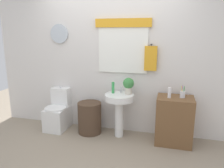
{
  "coord_description": "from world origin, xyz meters",
  "views": [
    {
      "loc": [
        0.96,
        -2.52,
        1.73
      ],
      "look_at": [
        0.08,
        0.8,
        0.92
      ],
      "focal_mm": 34.86,
      "sensor_mm": 36.0,
      "label": 1
    }
  ],
  "objects_px": {
    "wooden_cabinet": "(174,120)",
    "lotion_bottle": "(169,93)",
    "potted_plant": "(128,85)",
    "pedestal_sink": "(119,105)",
    "toilet": "(58,113)",
    "soap_bottle": "(113,88)",
    "toothbrush_cup": "(183,94)",
    "laundry_hamper": "(90,118)"
  },
  "relations": [
    {
      "from": "wooden_cabinet",
      "to": "toothbrush_cup",
      "type": "relative_size",
      "value": 4.1
    },
    {
      "from": "soap_bottle",
      "to": "laundry_hamper",
      "type": "bearing_deg",
      "value": -173.11
    },
    {
      "from": "toilet",
      "to": "soap_bottle",
      "type": "xyz_separation_m",
      "value": [
        1.04,
        0.02,
        0.55
      ]
    },
    {
      "from": "laundry_hamper",
      "to": "pedestal_sink",
      "type": "distance_m",
      "value": 0.6
    },
    {
      "from": "laundry_hamper",
      "to": "toothbrush_cup",
      "type": "xyz_separation_m",
      "value": [
        1.53,
        0.02,
        0.54
      ]
    },
    {
      "from": "toilet",
      "to": "laundry_hamper",
      "type": "bearing_deg",
      "value": -3.04
    },
    {
      "from": "soap_bottle",
      "to": "toothbrush_cup",
      "type": "distance_m",
      "value": 1.11
    },
    {
      "from": "pedestal_sink",
      "to": "laundry_hamper",
      "type": "bearing_deg",
      "value": 180.0
    },
    {
      "from": "potted_plant",
      "to": "pedestal_sink",
      "type": "bearing_deg",
      "value": -156.8
    },
    {
      "from": "pedestal_sink",
      "to": "lotion_bottle",
      "type": "xyz_separation_m",
      "value": [
        0.8,
        -0.04,
        0.29
      ]
    },
    {
      "from": "pedestal_sink",
      "to": "toilet",
      "type": "bearing_deg",
      "value": 178.36
    },
    {
      "from": "laundry_hamper",
      "to": "wooden_cabinet",
      "type": "height_order",
      "value": "wooden_cabinet"
    },
    {
      "from": "potted_plant",
      "to": "toothbrush_cup",
      "type": "xyz_separation_m",
      "value": [
        0.85,
        -0.04,
        -0.09
      ]
    },
    {
      "from": "wooden_cabinet",
      "to": "potted_plant",
      "type": "height_order",
      "value": "potted_plant"
    },
    {
      "from": "soap_bottle",
      "to": "lotion_bottle",
      "type": "height_order",
      "value": "soap_bottle"
    },
    {
      "from": "wooden_cabinet",
      "to": "toilet",
      "type": "bearing_deg",
      "value": 179.07
    },
    {
      "from": "pedestal_sink",
      "to": "wooden_cabinet",
      "type": "distance_m",
      "value": 0.91
    },
    {
      "from": "lotion_bottle",
      "to": "laundry_hamper",
      "type": "bearing_deg",
      "value": 178.28
    },
    {
      "from": "toothbrush_cup",
      "to": "laundry_hamper",
      "type": "bearing_deg",
      "value": -179.25
    },
    {
      "from": "wooden_cabinet",
      "to": "lotion_bottle",
      "type": "relative_size",
      "value": 4.6
    },
    {
      "from": "lotion_bottle",
      "to": "toothbrush_cup",
      "type": "distance_m",
      "value": 0.21
    },
    {
      "from": "laundry_hamper",
      "to": "lotion_bottle",
      "type": "xyz_separation_m",
      "value": [
        1.33,
        -0.04,
        0.57
      ]
    },
    {
      "from": "potted_plant",
      "to": "toothbrush_cup",
      "type": "height_order",
      "value": "potted_plant"
    },
    {
      "from": "soap_bottle",
      "to": "potted_plant",
      "type": "height_order",
      "value": "potted_plant"
    },
    {
      "from": "toilet",
      "to": "wooden_cabinet",
      "type": "xyz_separation_m",
      "value": [
        2.06,
        -0.03,
        0.09
      ]
    },
    {
      "from": "toilet",
      "to": "potted_plant",
      "type": "height_order",
      "value": "potted_plant"
    },
    {
      "from": "wooden_cabinet",
      "to": "potted_plant",
      "type": "relative_size",
      "value": 2.76
    },
    {
      "from": "laundry_hamper",
      "to": "toothbrush_cup",
      "type": "distance_m",
      "value": 1.62
    },
    {
      "from": "toilet",
      "to": "laundry_hamper",
      "type": "xyz_separation_m",
      "value": [
        0.63,
        -0.03,
        -0.01
      ]
    },
    {
      "from": "laundry_hamper",
      "to": "soap_bottle",
      "type": "distance_m",
      "value": 0.7
    },
    {
      "from": "wooden_cabinet",
      "to": "toothbrush_cup",
      "type": "xyz_separation_m",
      "value": [
        0.1,
        0.02,
        0.43
      ]
    },
    {
      "from": "toilet",
      "to": "soap_bottle",
      "type": "bearing_deg",
      "value": 0.92
    },
    {
      "from": "wooden_cabinet",
      "to": "lotion_bottle",
      "type": "distance_m",
      "value": 0.47
    },
    {
      "from": "toothbrush_cup",
      "to": "pedestal_sink",
      "type": "bearing_deg",
      "value": -178.85
    },
    {
      "from": "wooden_cabinet",
      "to": "potted_plant",
      "type": "xyz_separation_m",
      "value": [
        -0.76,
        0.06,
        0.52
      ]
    },
    {
      "from": "pedestal_sink",
      "to": "soap_bottle",
      "type": "bearing_deg",
      "value": 157.38
    },
    {
      "from": "laundry_hamper",
      "to": "pedestal_sink",
      "type": "xyz_separation_m",
      "value": [
        0.53,
        0.0,
        0.28
      ]
    },
    {
      "from": "pedestal_sink",
      "to": "potted_plant",
      "type": "xyz_separation_m",
      "value": [
        0.14,
        0.06,
        0.35
      ]
    },
    {
      "from": "toilet",
      "to": "laundry_hamper",
      "type": "relative_size",
      "value": 1.37
    },
    {
      "from": "laundry_hamper",
      "to": "pedestal_sink",
      "type": "bearing_deg",
      "value": 0.0
    },
    {
      "from": "toilet",
      "to": "soap_bottle",
      "type": "relative_size",
      "value": 3.97
    },
    {
      "from": "laundry_hamper",
      "to": "pedestal_sink",
      "type": "relative_size",
      "value": 0.74
    }
  ]
}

